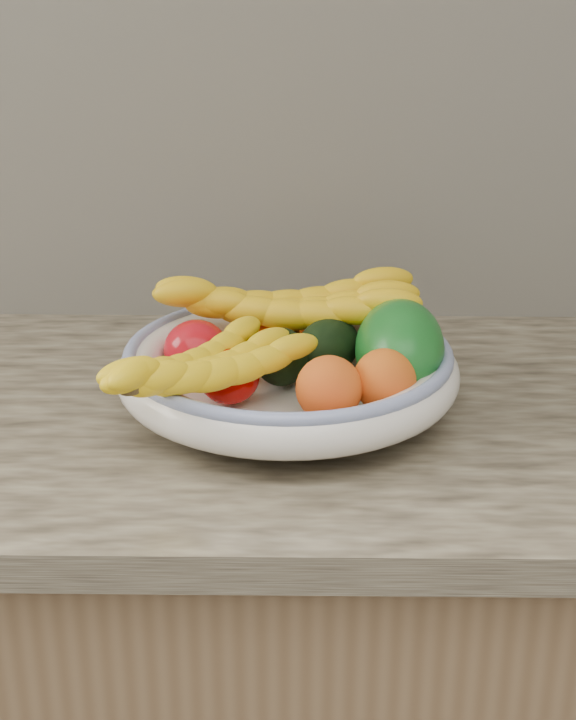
# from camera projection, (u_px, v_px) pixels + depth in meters

# --- Properties ---
(kitchen_counter) EXTENTS (2.44, 0.66, 1.40)m
(kitchen_counter) POSITION_uv_depth(u_px,v_px,m) (288.00, 693.00, 1.35)
(kitchen_counter) COLOR brown
(kitchen_counter) RESTS_ON ground
(fruit_bowl) EXTENTS (0.39, 0.39, 0.08)m
(fruit_bowl) POSITION_uv_depth(u_px,v_px,m) (288.00, 369.00, 1.14)
(fruit_bowl) COLOR white
(fruit_bowl) RESTS_ON kitchen_counter
(clementine_back_left) EXTENTS (0.06, 0.06, 0.05)m
(clementine_back_left) POSITION_uv_depth(u_px,v_px,m) (272.00, 338.00, 1.22)
(clementine_back_left) COLOR #FF5705
(clementine_back_left) RESTS_ON fruit_bowl
(clementine_back_right) EXTENTS (0.06, 0.06, 0.05)m
(clementine_back_right) POSITION_uv_depth(u_px,v_px,m) (320.00, 328.00, 1.25)
(clementine_back_right) COLOR #FF5705
(clementine_back_right) RESTS_ON fruit_bowl
(clementine_back_mid) EXTENTS (0.05, 0.05, 0.04)m
(clementine_back_mid) POSITION_uv_depth(u_px,v_px,m) (284.00, 342.00, 1.21)
(clementine_back_mid) COLOR #FC6205
(clementine_back_mid) RESTS_ON fruit_bowl
(clementine_extra) EXTENTS (0.05, 0.05, 0.04)m
(clementine_extra) POSITION_uv_depth(u_px,v_px,m) (279.00, 347.00, 1.19)
(clementine_extra) COLOR #F26005
(clementine_extra) RESTS_ON fruit_bowl
(tomato_left) EXTENTS (0.08, 0.08, 0.07)m
(tomato_left) POSITION_uv_depth(u_px,v_px,m) (196.00, 349.00, 1.17)
(tomato_left) COLOR red
(tomato_left) RESTS_ON fruit_bowl
(tomato_near_left) EXTENTS (0.09, 0.09, 0.06)m
(tomato_near_left) POSITION_uv_depth(u_px,v_px,m) (229.00, 376.00, 1.09)
(tomato_near_left) COLOR #AD0200
(tomato_near_left) RESTS_ON fruit_bowl
(avocado_center) EXTENTS (0.07, 0.09, 0.06)m
(avocado_center) POSITION_uv_depth(u_px,v_px,m) (281.00, 356.00, 1.14)
(avocado_center) COLOR black
(avocado_center) RESTS_ON fruit_bowl
(avocado_right) EXTENTS (0.11, 0.12, 0.07)m
(avocado_right) POSITION_uv_depth(u_px,v_px,m) (328.00, 347.00, 1.17)
(avocado_right) COLOR black
(avocado_right) RESTS_ON fruit_bowl
(green_mango) EXTENTS (0.13, 0.16, 0.13)m
(green_mango) POSITION_uv_depth(u_px,v_px,m) (399.00, 349.00, 1.13)
(green_mango) COLOR #105618
(green_mango) RESTS_ON fruit_bowl
(peach_front) EXTENTS (0.08, 0.08, 0.07)m
(peach_front) POSITION_uv_depth(u_px,v_px,m) (329.00, 389.00, 1.05)
(peach_front) COLOR orange
(peach_front) RESTS_ON fruit_bowl
(peach_right) EXTENTS (0.07, 0.07, 0.07)m
(peach_right) POSITION_uv_depth(u_px,v_px,m) (384.00, 380.00, 1.07)
(peach_right) COLOR orange
(peach_right) RESTS_ON fruit_bowl
(banana_bunch_back) EXTENTS (0.34, 0.13, 0.09)m
(banana_bunch_back) POSITION_uv_depth(u_px,v_px,m) (286.00, 313.00, 1.20)
(banana_bunch_back) COLOR yellow
(banana_bunch_back) RESTS_ON fruit_bowl
(banana_bunch_front) EXTENTS (0.27, 0.28, 0.08)m
(banana_bunch_front) POSITION_uv_depth(u_px,v_px,m) (203.00, 374.00, 1.05)
(banana_bunch_front) COLOR yellow
(banana_bunch_front) RESTS_ON fruit_bowl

